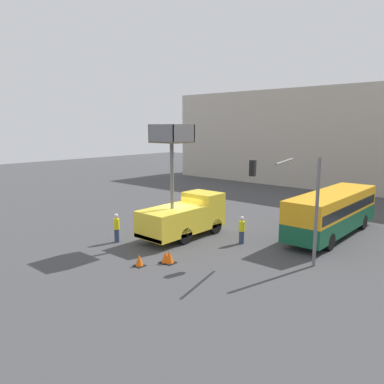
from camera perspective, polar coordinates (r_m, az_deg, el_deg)
ground_plane at (r=26.01m, az=-2.13°, el=-6.62°), size 120.00×120.00×0.00m
building_backdrop_far at (r=50.40m, az=21.58°, el=7.65°), size 44.00×10.00×11.97m
utility_truck at (r=25.28m, az=-1.22°, el=-3.33°), size 2.55×6.30×7.55m
city_bus at (r=27.25m, az=20.61°, el=-2.61°), size 2.57×10.17×3.02m
traffic_light_pole at (r=20.79m, az=15.02°, el=0.16°), size 3.74×3.49×5.87m
road_worker_near_truck at (r=24.76m, az=-11.42°, el=-5.37°), size 0.38×0.38×1.90m
road_worker_directing at (r=24.20m, az=7.59°, el=-5.76°), size 0.38×0.38×1.80m
traffic_cone_near_truck at (r=20.88m, az=-3.48°, el=-9.85°), size 0.65×0.65×0.74m
traffic_cone_mid_road at (r=20.96m, az=-4.07°, el=-9.87°), size 0.59×0.59×0.67m
traffic_cone_far_side at (r=20.65m, az=-8.05°, el=-10.30°), size 0.57×0.57×0.65m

